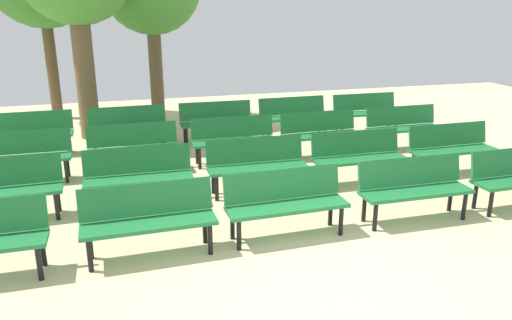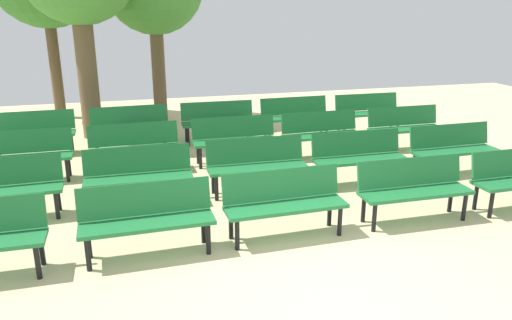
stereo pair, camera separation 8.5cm
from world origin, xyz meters
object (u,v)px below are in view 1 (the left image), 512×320
Objects in this scene: bench_r0_c2 at (286,199)px; bench_r3_c4 at (366,110)px; bench_r2_c2 at (234,137)px; bench_r3_c1 at (128,125)px; bench_r0_c1 at (148,216)px; bench_r2_c1 at (133,145)px; bench_r0_c3 at (414,185)px; bench_r1_c0 at (2,186)px; bench_r1_c4 at (451,145)px; bench_r2_c4 at (403,125)px; bench_r3_c3 at (293,114)px; bench_r2_c3 at (320,131)px; bench_r3_c2 at (216,119)px; bench_r3_c0 at (31,131)px; bench_r1_c3 at (358,154)px; bench_r1_c2 at (256,162)px; bench_r2_c0 at (22,154)px; bench_r1_c1 at (138,173)px.

bench_r0_c2 and bench_r3_c4 have the same top height.
bench_r3_c1 is (-1.91, 1.59, 0.00)m from bench_r2_c2.
bench_r0_c2 is at bearing 0.23° from bench_r0_c1.
bench_r2_c1 is 1.64m from bench_r3_c1.
bench_r0_c3 is 0.99× the size of bench_r1_c0.
bench_r2_c4 is (0.04, 1.65, 0.00)m from bench_r1_c4.
bench_r2_c3 is at bearing -92.31° from bench_r3_c3.
bench_r3_c2 is at bearing 137.86° from bench_r1_c4.
bench_r2_c2 is at bearing -138.71° from bench_r3_c3.
bench_r1_c4 is at bearing -23.26° from bench_r2_c2.
bench_r0_c1 and bench_r3_c4 have the same top height.
bench_r2_c1 and bench_r3_c1 have the same top height.
bench_r2_c2 is at bearing -22.99° from bench_r3_c0.
bench_r3_c0 is at bearing 140.00° from bench_r0_c3.
bench_r2_c3 is (1.86, 3.24, 0.00)m from bench_r0_c2.
bench_r0_c3 is 1.00× the size of bench_r2_c2.
bench_r1_c4 is (1.81, 1.61, 0.00)m from bench_r0_c3.
bench_r1_c4 is at bearing -1.32° from bench_r1_c0.
bench_r1_c4 and bench_r3_c0 have the same top height.
bench_r0_c1 is at bearing -109.38° from bench_r3_c2.
bench_r2_c3 is (3.62, 3.28, 0.00)m from bench_r0_c1.
bench_r2_c2 is at bearing 0.72° from bench_r2_c1.
bench_r0_c1 is 1.76m from bench_r0_c2.
bench_r1_c3 is at bearing -24.61° from bench_r2_c1.
bench_r1_c0 and bench_r1_c2 have the same top height.
bench_r1_c3 is 2.43m from bench_r2_c2.
bench_r1_c0 is at bearing -154.42° from bench_r2_c2.
bench_r3_c1 and bench_r3_c2 have the same top height.
bench_r2_c3 and bench_r3_c1 have the same top height.
bench_r2_c1 is 1.00× the size of bench_r3_c1.
bench_r1_c3 is 1.00× the size of bench_r2_c1.
bench_r0_c1 is 1.00× the size of bench_r3_c2.
bench_r0_c2 is at bearing -112.04° from bench_r3_c3.
bench_r2_c0 is 7.57m from bench_r3_c4.
bench_r2_c2 is (-3.63, 1.65, 0.00)m from bench_r1_c4.
bench_r1_c1 is 1.00× the size of bench_r3_c1.
bench_r2_c0 and bench_r3_c4 have the same top height.
bench_r0_c1 is 5.24m from bench_r3_c0.
bench_r1_c3 is 1.86m from bench_r1_c4.
bench_r3_c0 is (-0.06, 3.27, 0.00)m from bench_r1_c0.
bench_r1_c1 and bench_r3_c1 have the same top height.
bench_r2_c1 is at bearing 179.01° from bench_r2_c3.
bench_r1_c2 is 4.95m from bench_r3_c0.
bench_r1_c1 is at bearing -163.20° from bench_r2_c4.
bench_r3_c1 is at bearing -178.60° from bench_r3_c2.
bench_r1_c0 is 1.01× the size of bench_r1_c4.
bench_r2_c0 is at bearing -166.37° from bench_r3_c4.
bench_r3_c2 is at bearing -1.34° from bench_r3_c1.
bench_r1_c0 is 4.11m from bench_r2_c2.
bench_r1_c0 is at bearing -137.35° from bench_r3_c2.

